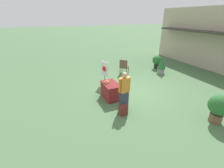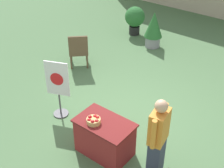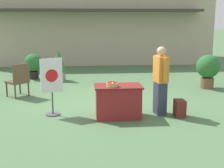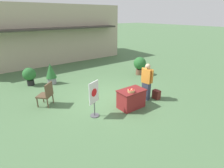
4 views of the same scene
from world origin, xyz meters
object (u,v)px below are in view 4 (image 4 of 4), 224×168
object	(u,v)px
display_table	(131,99)
apple_basket	(131,91)
potted_plant_near_left	(140,64)
poster_board	(94,98)
potted_plant_near_right	(51,73)
patio_chair	(47,93)
backpack	(156,94)
person_visitor	(147,82)
potted_plant_far_right	(29,75)

from	to	relation	value
display_table	apple_basket	distance (m)	0.50
display_table	potted_plant_near_left	bearing A→B (deg)	41.03
poster_board	potted_plant_near_right	size ratio (longest dim) A/B	1.20
display_table	potted_plant_near_right	distance (m)	5.09
apple_basket	patio_chair	size ratio (longest dim) A/B	0.26
apple_basket	backpack	distance (m)	1.79
poster_board	backpack	bearing A→B (deg)	59.71
person_visitor	potted_plant_near_right	bearing A→B (deg)	-67.06
potted_plant_near_right	potted_plant_near_left	bearing A→B (deg)	-18.84
patio_chair	potted_plant_far_right	distance (m)	2.94
patio_chair	potted_plant_near_left	xyz separation A→B (m)	(6.23, 0.71, 0.12)
poster_board	patio_chair	world-z (taller)	poster_board
display_table	potted_plant_near_left	size ratio (longest dim) A/B	0.98
display_table	backpack	distance (m)	1.53
display_table	apple_basket	xyz separation A→B (m)	(-0.16, -0.14, 0.46)
apple_basket	potted_plant_near_right	xyz separation A→B (m)	(-1.64, 4.89, -0.22)
apple_basket	poster_board	bearing A→B (deg)	162.64
potted_plant_near_right	potted_plant_near_left	world-z (taller)	potted_plant_near_right
backpack	potted_plant_far_right	world-z (taller)	potted_plant_far_right
apple_basket	potted_plant_far_right	xyz separation A→B (m)	(-2.69, 5.34, -0.25)
poster_board	potted_plant_far_right	bearing A→B (deg)	171.28
patio_chair	potted_plant_far_right	xyz separation A→B (m)	(-0.03, 2.94, 0.03)
display_table	potted_plant_far_right	world-z (taller)	potted_plant_far_right
backpack	poster_board	distance (m)	3.20
backpack	poster_board	bearing A→B (deg)	172.58
display_table	backpack	size ratio (longest dim) A/B	2.71
potted_plant_near_right	backpack	bearing A→B (deg)	-55.64
person_visitor	potted_plant_near_right	distance (m)	5.41
potted_plant_near_right	potted_plant_near_left	xyz separation A→B (m)	(5.21, -1.78, 0.05)
backpack	poster_board	size ratio (longest dim) A/B	0.29
patio_chair	potted_plant_near_right	distance (m)	2.69
display_table	potted_plant_near_right	xyz separation A→B (m)	(-1.80, 4.75, 0.24)
backpack	potted_plant_far_right	xyz separation A→B (m)	(-4.36, 5.29, 0.39)
backpack	potted_plant_near_left	size ratio (longest dim) A/B	0.36
potted_plant_far_right	potted_plant_near_left	bearing A→B (deg)	-19.60
potted_plant_near_right	person_visitor	bearing A→B (deg)	-57.86
poster_board	patio_chair	distance (m)	2.29
display_table	potted_plant_far_right	distance (m)	5.93
display_table	potted_plant_near_left	xyz separation A→B (m)	(3.42, 2.97, 0.29)
backpack	patio_chair	bearing A→B (deg)	151.48
potted_plant_far_right	poster_board	bearing A→B (deg)	-75.86
person_visitor	poster_board	world-z (taller)	person_visitor
potted_plant_far_right	potted_plant_near_left	xyz separation A→B (m)	(6.26, -2.23, 0.09)
poster_board	patio_chair	xyz separation A→B (m)	(-1.20, 1.94, -0.20)
backpack	patio_chair	xyz separation A→B (m)	(-4.32, 2.35, 0.36)
potted_plant_near_right	poster_board	bearing A→B (deg)	-87.59
poster_board	potted_plant_near_left	world-z (taller)	poster_board
patio_chair	apple_basket	bearing A→B (deg)	-176.42
display_table	person_visitor	world-z (taller)	person_visitor
person_visitor	poster_board	xyz separation A→B (m)	(-2.69, 0.14, -0.10)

